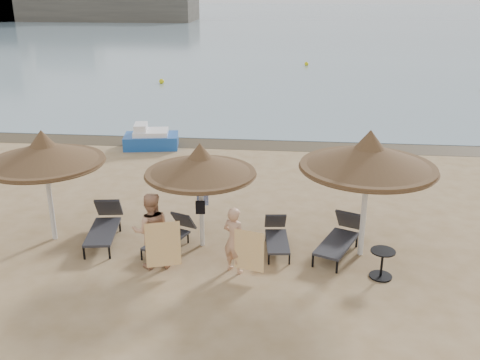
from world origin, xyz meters
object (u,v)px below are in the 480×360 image
at_px(lounger_far_left, 105,225).
at_px(person_left, 151,225).
at_px(palapa_right, 369,157).
at_px(lounger_far_right, 341,237).
at_px(lounger_near_left, 171,235).
at_px(lounger_near_right, 277,236).
at_px(person_right, 234,235).
at_px(palapa_center, 200,165).
at_px(pedal_boat, 150,139).
at_px(side_table, 382,265).
at_px(palapa_left, 44,153).

relative_size(lounger_far_left, person_left, 0.98).
bearing_deg(palapa_right, lounger_far_right, 166.45).
height_order(lounger_near_left, lounger_near_right, lounger_near_left).
bearing_deg(person_right, lounger_near_right, -96.66).
height_order(palapa_center, palapa_right, palapa_right).
bearing_deg(lounger_near_left, lounger_near_right, 26.90).
xyz_separation_m(lounger_far_left, pedal_boat, (-0.90, 7.92, -0.04)).
bearing_deg(palapa_right, lounger_near_left, -179.08).
relative_size(palapa_center, lounger_near_right, 1.63).
bearing_deg(palapa_center, person_right, -51.73).
distance_m(lounger_far_right, pedal_boat, 10.49).
distance_m(lounger_near_right, side_table, 2.64).
distance_m(palapa_left, lounger_far_left, 2.29).
distance_m(palapa_center, lounger_near_right, 2.57).
bearing_deg(lounger_near_right, palapa_right, -10.59).
distance_m(side_table, person_left, 5.21).
distance_m(palapa_left, person_left, 3.30).
bearing_deg(palapa_right, person_left, -167.75).
bearing_deg(palapa_left, lounger_far_left, 5.35).
distance_m(lounger_near_left, lounger_near_right, 2.59).
relative_size(lounger_far_left, person_right, 1.12).
relative_size(lounger_near_right, lounger_far_right, 0.81).
xyz_separation_m(lounger_near_right, side_table, (2.36, -1.18, -0.01)).
distance_m(lounger_far_left, lounger_near_right, 4.36).
relative_size(person_right, pedal_boat, 0.81).
xyz_separation_m(palapa_center, side_table, (4.20, -1.12, -1.80)).
bearing_deg(lounger_near_left, person_right, -9.59).
height_order(palapa_left, pedal_boat, palapa_left).
xyz_separation_m(palapa_center, palapa_right, (3.86, -0.09, 0.36)).
relative_size(palapa_center, lounger_far_left, 1.31).
height_order(palapa_left, lounger_far_left, palapa_left).
height_order(palapa_right, person_left, palapa_right).
distance_m(lounger_near_right, pedal_boat, 9.53).
xyz_separation_m(palapa_center, lounger_far_left, (-2.52, 0.09, -1.71)).
bearing_deg(lounger_far_left, lounger_far_right, -8.99).
height_order(palapa_center, lounger_far_right, palapa_center).
relative_size(palapa_right, lounger_far_right, 1.55).
xyz_separation_m(side_table, person_left, (-5.16, -0.02, 0.73)).
bearing_deg(palapa_left, lounger_near_right, 1.01).
relative_size(lounger_near_right, person_left, 0.78).
relative_size(palapa_center, pedal_boat, 1.19).
distance_m(lounger_far_right, person_right, 2.78).
relative_size(lounger_near_right, side_table, 2.49).
bearing_deg(lounger_near_left, lounger_far_right, 24.37).
xyz_separation_m(lounger_far_left, person_left, (1.56, -1.23, 0.65)).
bearing_deg(lounger_far_left, person_right, -28.60).
bearing_deg(lounger_far_left, lounger_near_left, -16.50).
bearing_deg(person_right, lounger_far_left, 8.93).
relative_size(lounger_far_left, side_table, 3.12).
bearing_deg(palapa_center, lounger_near_right, 2.03).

